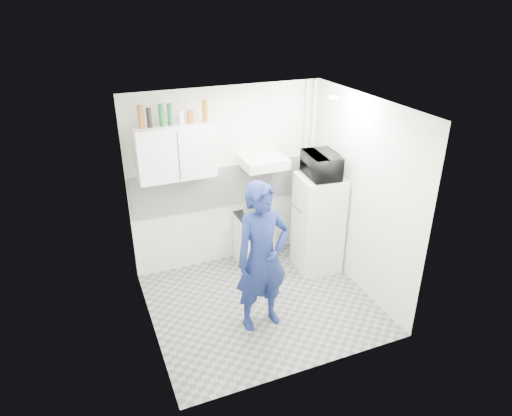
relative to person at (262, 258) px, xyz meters
name	(u,v)px	position (x,y,z in m)	size (l,w,h in m)	color
floor	(262,303)	(0.14, 0.33, -0.93)	(2.80, 2.80, 0.00)	gray
ceiling	(263,106)	(0.14, 0.33, 1.67)	(2.80, 2.80, 0.00)	white
wall_back	(228,179)	(0.14, 1.58, 0.37)	(2.80, 2.80, 0.00)	white
wall_left	(144,237)	(-1.26, 0.33, 0.37)	(2.60, 2.60, 0.00)	white
wall_right	(361,197)	(1.54, 0.33, 0.37)	(2.60, 2.60, 0.00)	white
person	(262,258)	(0.00, 0.00, 0.00)	(0.68, 0.45, 1.86)	navy
stove	(253,239)	(0.42, 1.33, -0.55)	(0.47, 0.47, 0.76)	silver
fridge	(318,223)	(1.24, 0.87, -0.22)	(0.59, 0.59, 1.43)	white
stove_top	(253,216)	(0.42, 1.33, -0.16)	(0.45, 0.45, 0.03)	black
saucepan	(249,211)	(0.38, 1.36, -0.09)	(0.18, 0.18, 0.10)	silver
microwave	(322,165)	(1.24, 0.87, 0.66)	(0.40, 0.59, 0.33)	black
bottle_a	(140,117)	(-1.00, 1.41, 1.41)	(0.07, 0.07, 0.28)	brown
bottle_b	(149,118)	(-0.90, 1.41, 1.39)	(0.06, 0.06, 0.24)	black
bottle_c	(161,115)	(-0.75, 1.41, 1.41)	(0.07, 0.07, 0.27)	#144C1E
bottle_d	(170,115)	(-0.65, 1.41, 1.40)	(0.06, 0.06, 0.27)	#144C1E
canister_a	(181,117)	(-0.51, 1.41, 1.36)	(0.07, 0.07, 0.18)	#B2B7BC
canister_b	(190,117)	(-0.39, 1.41, 1.35)	(0.09, 0.09, 0.16)	brown
bottle_e	(205,111)	(-0.20, 1.41, 1.41)	(0.07, 0.07, 0.28)	brown
upper_cabinet	(176,152)	(-0.61, 1.41, 0.92)	(1.00, 0.35, 0.70)	white
range_hood	(264,162)	(0.59, 1.33, 0.64)	(0.60, 0.50, 0.14)	silver
backsplash	(228,185)	(0.14, 1.57, 0.27)	(2.74, 0.03, 0.60)	white
pipe_a	(311,168)	(1.44, 1.50, 0.37)	(0.05, 0.05, 2.60)	silver
pipe_b	(304,169)	(1.32, 1.50, 0.37)	(0.04, 0.04, 2.60)	silver
ceiling_spot_fixture	(334,98)	(1.14, 0.53, 1.64)	(0.10, 0.10, 0.02)	white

